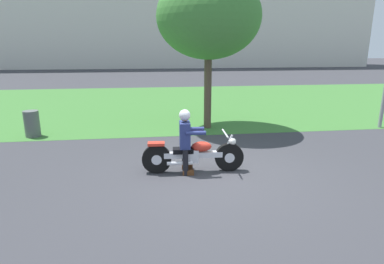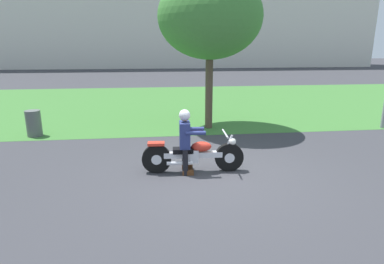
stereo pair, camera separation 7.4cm
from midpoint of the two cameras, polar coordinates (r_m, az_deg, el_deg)
The scene contains 6 objects.
ground at distance 6.98m, azimuth 4.45°, elevation -7.57°, with size 120.00×120.00×0.00m, color #38383D.
grass_verge at distance 15.73m, azimuth -2.00°, elevation 5.27°, with size 60.00×12.00×0.01m, color #3D7533.
motorcycle_lead at distance 7.00m, azimuth 0.56°, elevation -4.09°, with size 2.22×0.66×0.87m.
rider_lead at distance 6.86m, azimuth -0.84°, elevation -0.75°, with size 0.56×0.48×1.39m.
tree_roadside at distance 10.60m, azimuth 3.43°, elevation 19.69°, with size 3.26×3.26×4.86m.
trash_can at distance 10.87m, azimuth -26.09°, elevation 1.38°, with size 0.44×0.44×0.80m, color #595E5B.
Camera 2 is at (-1.26, -6.32, 2.69)m, focal length 30.05 mm.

